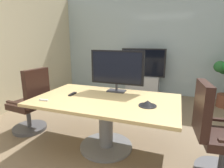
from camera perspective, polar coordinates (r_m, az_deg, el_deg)
ground_plane at (r=2.64m, az=-1.27°, el=-21.74°), size 7.68×7.68×0.00m
wall_back_glass_partition at (r=5.40m, az=11.89°, el=12.07°), size 5.33×0.10×2.82m
conference_table at (r=2.58m, az=-1.92°, el=-8.54°), size 1.95×1.15×0.74m
office_chair_left at (r=3.36m, az=-23.94°, el=-6.23°), size 0.62×0.60×1.09m
office_chair_right at (r=2.41m, az=29.70°, el=-14.64°), size 0.62×0.60×1.09m
tv_monitor at (r=2.79m, az=1.51°, el=4.83°), size 0.84×0.18×0.64m
wall_display_unit at (r=5.18m, az=9.52°, el=1.30°), size 1.20×0.36×1.31m
conference_phone at (r=2.27m, az=11.09°, el=-6.02°), size 0.22×0.22×0.07m
remote_control at (r=2.76m, az=-12.27°, el=-3.07°), size 0.06×0.17×0.02m
whiteboard_marker at (r=2.59m, az=-20.60°, el=-4.72°), size 0.13×0.03×0.02m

